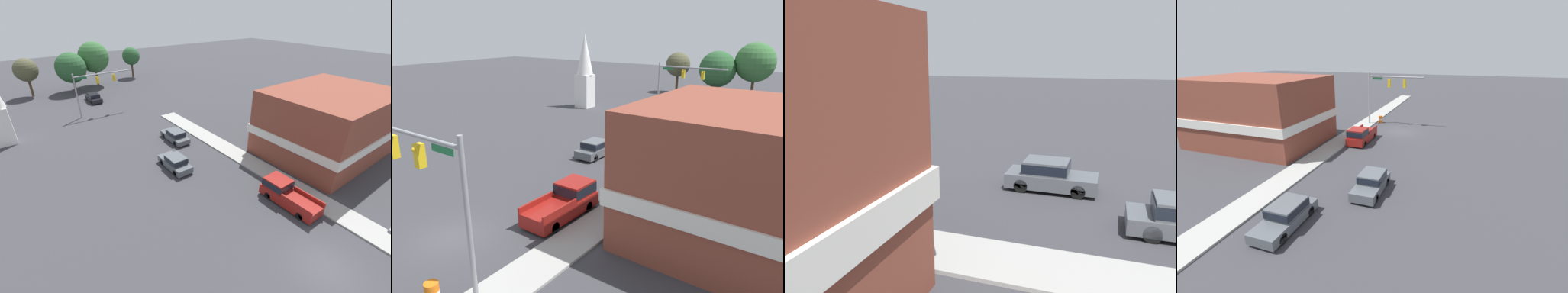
% 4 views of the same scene
% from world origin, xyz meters
% --- Properties ---
extents(ground_plane, '(200.00, 200.00, 0.00)m').
position_xyz_m(ground_plane, '(0.00, 0.00, 0.00)').
color(ground_plane, '#38383D').
extents(sidewalk_curb, '(2.40, 60.00, 0.14)m').
position_xyz_m(sidewalk_curb, '(5.70, 0.00, 0.07)').
color(sidewalk_curb, '#9E9E99').
rests_on(sidewalk_curb, ground).
extents(far_signal_assembly, '(9.07, 0.49, 6.71)m').
position_xyz_m(far_signal_assembly, '(-2.79, 36.91, 4.93)').
color(far_signal_assembly, gray).
rests_on(far_signal_assembly, ground).
extents(car_lead, '(1.81, 4.29, 1.49)m').
position_xyz_m(car_lead, '(-1.59, 16.08, 0.77)').
color(car_lead, black).
rests_on(car_lead, ground).
extents(car_distant, '(1.78, 4.75, 1.48)m').
position_xyz_m(car_distant, '(-1.67, 43.58, 0.77)').
color(car_distant, black).
rests_on(car_distant, ground).
extents(car_oncoming, '(1.79, 4.53, 1.45)m').
position_xyz_m(car_oncoming, '(1.88, 21.61, 0.76)').
color(car_oncoming, black).
rests_on(car_oncoming, ground).
extents(pickup_truck_parked, '(1.96, 5.22, 1.89)m').
position_xyz_m(pickup_truck_parked, '(3.32, 5.80, 0.93)').
color(pickup_truck_parked, black).
rests_on(pickup_truck_parked, ground).
extents(corner_brick_building, '(13.91, 10.74, 7.40)m').
position_xyz_m(corner_brick_building, '(14.20, 9.04, 3.62)').
color(corner_brick_building, brown).
rests_on(corner_brick_building, ground).
extents(backdrop_tree_left_far, '(4.19, 4.19, 7.05)m').
position_xyz_m(backdrop_tree_left_far, '(-10.15, 53.61, 4.92)').
color(backdrop_tree_left_far, '#4C3823').
rests_on(backdrop_tree_left_far, ground).
extents(backdrop_tree_left_mid, '(5.79, 5.79, 7.60)m').
position_xyz_m(backdrop_tree_left_mid, '(-2.71, 52.05, 4.69)').
color(backdrop_tree_left_mid, '#4C3823').
rests_on(backdrop_tree_left_mid, ground).
extents(backdrop_tree_center, '(6.19, 6.19, 9.00)m').
position_xyz_m(backdrop_tree_center, '(2.47, 53.98, 5.90)').
color(backdrop_tree_center, '#4C3823').
rests_on(backdrop_tree_center, ground).
extents(backdrop_tree_right_mid, '(4.04, 4.04, 6.93)m').
position_xyz_m(backdrop_tree_right_mid, '(11.80, 56.50, 4.88)').
color(backdrop_tree_right_mid, '#4C3823').
rests_on(backdrop_tree_right_mid, ground).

